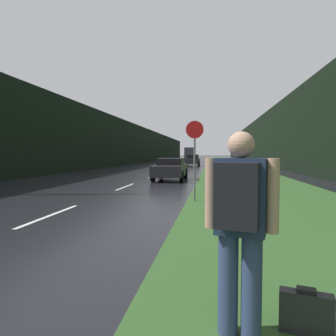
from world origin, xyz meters
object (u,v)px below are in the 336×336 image
(car_passing_near, at_px, (170,169))
(delivery_truck, at_px, (190,153))
(suitcase, at_px, (306,314))
(stop_sign, at_px, (195,154))
(hitchhiker_with_backpack, at_px, (240,222))
(car_passing_far, at_px, (193,160))

(car_passing_near, xyz_separation_m, delivery_truck, (-3.41, 61.90, 1.01))
(suitcase, bearing_deg, delivery_truck, 108.75)
(stop_sign, relative_size, car_passing_near, 0.65)
(stop_sign, distance_m, suitcase, 7.77)
(suitcase, bearing_deg, stop_sign, 114.64)
(delivery_truck, bearing_deg, hitchhiker_with_backpack, -85.43)
(stop_sign, bearing_deg, hitchhiker_with_backpack, -83.75)
(suitcase, height_order, car_passing_near, car_passing_near)
(hitchhiker_with_backpack, bearing_deg, car_passing_far, 108.03)
(hitchhiker_with_backpack, height_order, car_passing_far, hitchhiker_with_backpack)
(car_passing_far, distance_m, delivery_truck, 40.54)
(stop_sign, bearing_deg, suitcase, -79.09)
(car_passing_far, bearing_deg, car_passing_near, 90.00)
(delivery_truck, bearing_deg, suitcase, -84.97)
(suitcase, relative_size, delivery_truck, 0.06)
(hitchhiker_with_backpack, distance_m, suitcase, 1.06)
(hitchhiker_with_backpack, bearing_deg, delivery_truck, 108.29)
(car_passing_far, height_order, delivery_truck, delivery_truck)
(hitchhiker_with_backpack, xyz_separation_m, car_passing_near, (-2.81, 15.83, -0.35))
(car_passing_near, xyz_separation_m, car_passing_far, (0.00, 21.52, 0.07))
(stop_sign, bearing_deg, car_passing_far, 93.80)
(suitcase, bearing_deg, car_passing_near, 116.02)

